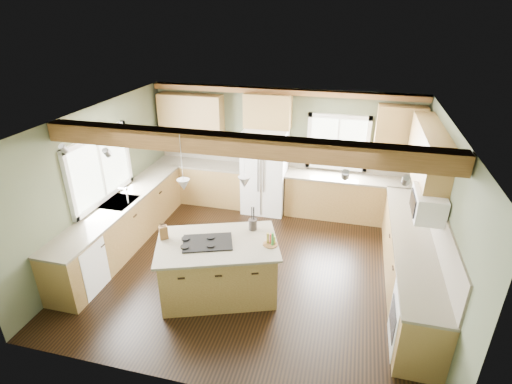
# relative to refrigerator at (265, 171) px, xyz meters

# --- Properties ---
(floor) EXTENTS (5.60, 5.60, 0.00)m
(floor) POSITION_rel_refrigerator_xyz_m (0.30, -2.12, -0.90)
(floor) COLOR black
(floor) RESTS_ON ground
(ceiling) EXTENTS (5.60, 5.60, 0.00)m
(ceiling) POSITION_rel_refrigerator_xyz_m (0.30, -2.12, 1.70)
(ceiling) COLOR silver
(ceiling) RESTS_ON wall_back
(wall_back) EXTENTS (5.60, 0.00, 5.60)m
(wall_back) POSITION_rel_refrigerator_xyz_m (0.30, 0.38, 0.40)
(wall_back) COLOR #51573E
(wall_back) RESTS_ON ground
(wall_left) EXTENTS (0.00, 5.00, 5.00)m
(wall_left) POSITION_rel_refrigerator_xyz_m (-2.50, -2.12, 0.40)
(wall_left) COLOR #51573E
(wall_left) RESTS_ON ground
(wall_right) EXTENTS (0.00, 5.00, 5.00)m
(wall_right) POSITION_rel_refrigerator_xyz_m (3.10, -2.12, 0.40)
(wall_right) COLOR #51573E
(wall_right) RESTS_ON ground
(ceiling_beam) EXTENTS (5.55, 0.26, 0.26)m
(ceiling_beam) POSITION_rel_refrigerator_xyz_m (0.30, -2.92, 1.57)
(ceiling_beam) COLOR #533517
(ceiling_beam) RESTS_ON ceiling
(soffit_trim) EXTENTS (5.55, 0.20, 0.10)m
(soffit_trim) POSITION_rel_refrigerator_xyz_m (0.30, 0.28, 1.64)
(soffit_trim) COLOR #533517
(soffit_trim) RESTS_ON ceiling
(backsplash_back) EXTENTS (5.58, 0.03, 0.58)m
(backsplash_back) POSITION_rel_refrigerator_xyz_m (0.30, 0.36, 0.31)
(backsplash_back) COLOR brown
(backsplash_back) RESTS_ON wall_back
(backsplash_right) EXTENTS (0.03, 3.70, 0.58)m
(backsplash_right) POSITION_rel_refrigerator_xyz_m (3.08, -2.07, 0.31)
(backsplash_right) COLOR brown
(backsplash_right) RESTS_ON wall_right
(base_cab_back_left) EXTENTS (2.02, 0.60, 0.88)m
(base_cab_back_left) POSITION_rel_refrigerator_xyz_m (-1.49, 0.08, -0.46)
(base_cab_back_left) COLOR brown
(base_cab_back_left) RESTS_ON floor
(counter_back_left) EXTENTS (2.06, 0.64, 0.04)m
(counter_back_left) POSITION_rel_refrigerator_xyz_m (-1.49, 0.08, 0.00)
(counter_back_left) COLOR brown
(counter_back_left) RESTS_ON base_cab_back_left
(base_cab_back_right) EXTENTS (2.62, 0.60, 0.88)m
(base_cab_back_right) POSITION_rel_refrigerator_xyz_m (1.79, 0.08, -0.46)
(base_cab_back_right) COLOR brown
(base_cab_back_right) RESTS_ON floor
(counter_back_right) EXTENTS (2.66, 0.64, 0.04)m
(counter_back_right) POSITION_rel_refrigerator_xyz_m (1.79, 0.08, 0.00)
(counter_back_right) COLOR brown
(counter_back_right) RESTS_ON base_cab_back_right
(base_cab_left) EXTENTS (0.60, 3.70, 0.88)m
(base_cab_left) POSITION_rel_refrigerator_xyz_m (-2.20, -2.07, -0.46)
(base_cab_left) COLOR brown
(base_cab_left) RESTS_ON floor
(counter_left) EXTENTS (0.64, 3.74, 0.04)m
(counter_left) POSITION_rel_refrigerator_xyz_m (-2.20, -2.07, 0.00)
(counter_left) COLOR brown
(counter_left) RESTS_ON base_cab_left
(base_cab_right) EXTENTS (0.60, 3.70, 0.88)m
(base_cab_right) POSITION_rel_refrigerator_xyz_m (2.80, -2.07, -0.46)
(base_cab_right) COLOR brown
(base_cab_right) RESTS_ON floor
(counter_right) EXTENTS (0.64, 3.74, 0.04)m
(counter_right) POSITION_rel_refrigerator_xyz_m (2.80, -2.07, 0.00)
(counter_right) COLOR brown
(counter_right) RESTS_ON base_cab_right
(upper_cab_back_left) EXTENTS (1.40, 0.35, 0.90)m
(upper_cab_back_left) POSITION_rel_refrigerator_xyz_m (-1.69, 0.21, 1.05)
(upper_cab_back_left) COLOR brown
(upper_cab_back_left) RESTS_ON wall_back
(upper_cab_over_fridge) EXTENTS (0.96, 0.35, 0.70)m
(upper_cab_over_fridge) POSITION_rel_refrigerator_xyz_m (-0.00, 0.21, 1.25)
(upper_cab_over_fridge) COLOR brown
(upper_cab_over_fridge) RESTS_ON wall_back
(upper_cab_right) EXTENTS (0.35, 2.20, 0.90)m
(upper_cab_right) POSITION_rel_refrigerator_xyz_m (2.92, -1.22, 1.05)
(upper_cab_right) COLOR brown
(upper_cab_right) RESTS_ON wall_right
(upper_cab_back_corner) EXTENTS (0.90, 0.35, 0.90)m
(upper_cab_back_corner) POSITION_rel_refrigerator_xyz_m (2.60, 0.21, 1.05)
(upper_cab_back_corner) COLOR brown
(upper_cab_back_corner) RESTS_ON wall_back
(window_left) EXTENTS (0.04, 1.60, 1.05)m
(window_left) POSITION_rel_refrigerator_xyz_m (-2.48, -2.07, 0.65)
(window_left) COLOR white
(window_left) RESTS_ON wall_left
(window_back) EXTENTS (1.10, 0.04, 1.00)m
(window_back) POSITION_rel_refrigerator_xyz_m (1.45, 0.36, 0.65)
(window_back) COLOR white
(window_back) RESTS_ON wall_back
(sink) EXTENTS (0.50, 0.65, 0.03)m
(sink) POSITION_rel_refrigerator_xyz_m (-2.20, -2.07, 0.01)
(sink) COLOR #262628
(sink) RESTS_ON counter_left
(faucet) EXTENTS (0.02, 0.02, 0.28)m
(faucet) POSITION_rel_refrigerator_xyz_m (-2.02, -2.07, 0.15)
(faucet) COLOR #B2B2B7
(faucet) RESTS_ON sink
(dishwasher) EXTENTS (0.60, 0.60, 0.84)m
(dishwasher) POSITION_rel_refrigerator_xyz_m (-2.19, -3.37, -0.47)
(dishwasher) COLOR white
(dishwasher) RESTS_ON floor
(oven) EXTENTS (0.60, 0.72, 0.84)m
(oven) POSITION_rel_refrigerator_xyz_m (2.79, -3.37, -0.47)
(oven) COLOR white
(oven) RESTS_ON floor
(microwave) EXTENTS (0.40, 0.70, 0.38)m
(microwave) POSITION_rel_refrigerator_xyz_m (2.88, -2.17, 0.65)
(microwave) COLOR white
(microwave) RESTS_ON wall_right
(pendant_left) EXTENTS (0.18, 0.18, 0.16)m
(pendant_left) POSITION_rel_refrigerator_xyz_m (-0.45, -3.06, 0.98)
(pendant_left) COLOR #B2B2B7
(pendant_left) RESTS_ON ceiling
(pendant_right) EXTENTS (0.18, 0.18, 0.16)m
(pendant_right) POSITION_rel_refrigerator_xyz_m (0.34, -2.78, 0.98)
(pendant_right) COLOR #B2B2B7
(pendant_right) RESTS_ON ceiling
(refrigerator) EXTENTS (0.90, 0.74, 1.80)m
(refrigerator) POSITION_rel_refrigerator_xyz_m (0.00, 0.00, 0.00)
(refrigerator) COLOR white
(refrigerator) RESTS_ON floor
(island) EXTENTS (1.93, 1.54, 0.88)m
(island) POSITION_rel_refrigerator_xyz_m (-0.06, -2.92, -0.46)
(island) COLOR brown
(island) RESTS_ON floor
(island_top) EXTENTS (2.07, 1.68, 0.04)m
(island_top) POSITION_rel_refrigerator_xyz_m (-0.06, -2.92, 0.00)
(island_top) COLOR brown
(island_top) RESTS_ON island
(cooktop) EXTENTS (0.85, 0.71, 0.02)m
(cooktop) POSITION_rel_refrigerator_xyz_m (-0.19, -2.97, 0.03)
(cooktop) COLOR black
(cooktop) RESTS_ON island_top
(knife_block) EXTENTS (0.15, 0.15, 0.20)m
(knife_block) POSITION_rel_refrigerator_xyz_m (-0.87, -3.00, 0.12)
(knife_block) COLOR brown
(knife_block) RESTS_ON island_top
(utensil_crock) EXTENTS (0.16, 0.16, 0.18)m
(utensil_crock) POSITION_rel_refrigerator_xyz_m (0.36, -2.42, 0.11)
(utensil_crock) COLOR #474039
(utensil_crock) RESTS_ON island_top
(bottle_tray) EXTENTS (0.24, 0.24, 0.20)m
(bottle_tray) POSITION_rel_refrigerator_xyz_m (0.72, -2.79, 0.12)
(bottle_tray) COLOR brown
(bottle_tray) RESTS_ON island_top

